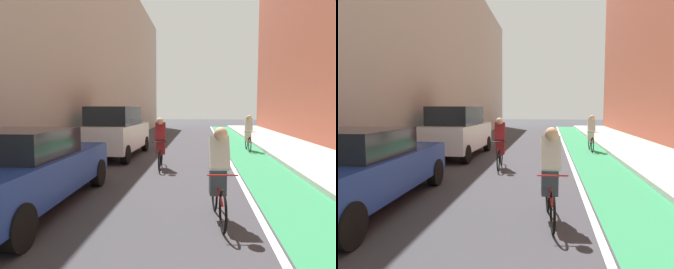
# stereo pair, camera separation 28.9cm
# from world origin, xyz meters

# --- Properties ---
(ground_plane) EXTENTS (84.71, 84.71, 0.00)m
(ground_plane) POSITION_xyz_m (0.00, 15.25, 0.00)
(ground_plane) COLOR #38383D
(bike_lane_paint) EXTENTS (1.60, 38.51, 0.00)m
(bike_lane_paint) POSITION_xyz_m (2.76, 17.25, 0.00)
(bike_lane_paint) COLOR #2D8451
(bike_lane_paint) RESTS_ON ground
(lane_divider_stripe) EXTENTS (0.12, 38.51, 0.00)m
(lane_divider_stripe) POSITION_xyz_m (1.86, 17.25, 0.00)
(lane_divider_stripe) COLOR white
(lane_divider_stripe) RESTS_ON ground
(sidewalk_right) EXTENTS (2.95, 38.51, 0.14)m
(sidewalk_right) POSITION_xyz_m (5.04, 17.25, 0.07)
(sidewalk_right) COLOR #A8A59E
(sidewalk_right) RESTS_ON ground
(building_facade_left) EXTENTS (4.15, 38.51, 10.08)m
(building_facade_left) POSITION_xyz_m (-5.36, 17.23, 5.04)
(building_facade_left) COLOR #B2ADA3
(building_facade_left) RESTS_ON ground
(parked_sedan_blue) EXTENTS (2.07, 4.66, 1.53)m
(parked_sedan_blue) POSITION_xyz_m (-2.51, 9.64, 0.79)
(parked_sedan_blue) COLOR navy
(parked_sedan_blue) RESTS_ON ground
(parked_suv_white) EXTENTS (1.90, 4.42, 1.98)m
(parked_suv_white) POSITION_xyz_m (-2.51, 16.06, 1.02)
(parked_suv_white) COLOR silver
(parked_suv_white) RESTS_ON ground
(cyclist_mid) EXTENTS (0.48, 1.72, 1.62)m
(cyclist_mid) POSITION_xyz_m (1.12, 9.43, 0.85)
(cyclist_mid) COLOR black
(cyclist_mid) RESTS_ON ground
(cyclist_trailing) EXTENTS (0.48, 1.74, 1.63)m
(cyclist_trailing) POSITION_xyz_m (-0.46, 13.89, 0.85)
(cyclist_trailing) COLOR black
(cyclist_trailing) RESTS_ON ground
(cyclist_far) EXTENTS (0.48, 1.73, 1.62)m
(cyclist_far) POSITION_xyz_m (2.95, 18.34, 0.81)
(cyclist_far) COLOR black
(cyclist_far) RESTS_ON ground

